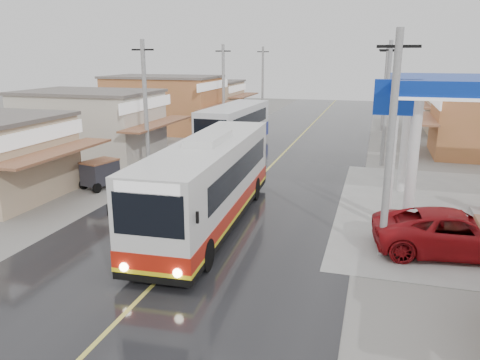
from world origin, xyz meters
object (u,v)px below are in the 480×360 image
(jeepney, at_px, (455,233))
(cyclist, at_px, (177,178))
(coach_bus, at_px, (210,182))
(tricycle_near, at_px, (100,172))
(second_bus, at_px, (234,126))

(jeepney, bearing_deg, cyclist, 61.80)
(coach_bus, xyz_separation_m, tricycle_near, (-7.73, 3.62, -1.00))
(second_bus, xyz_separation_m, cyclist, (0.23, -11.51, -1.15))
(second_bus, height_order, jeepney, second_bus)
(second_bus, distance_m, cyclist, 11.57)
(coach_bus, height_order, cyclist, coach_bus)
(cyclist, distance_m, tricycle_near, 4.26)
(jeepney, relative_size, tricycle_near, 2.57)
(second_bus, relative_size, cyclist, 5.19)
(jeepney, bearing_deg, coach_bus, 80.24)
(jeepney, bearing_deg, second_bus, 31.89)
(coach_bus, distance_m, jeepney, 9.75)
(cyclist, xyz_separation_m, tricycle_near, (-4.12, -1.04, 0.25))
(second_bus, relative_size, tricycle_near, 4.45)
(cyclist, bearing_deg, jeepney, -22.50)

